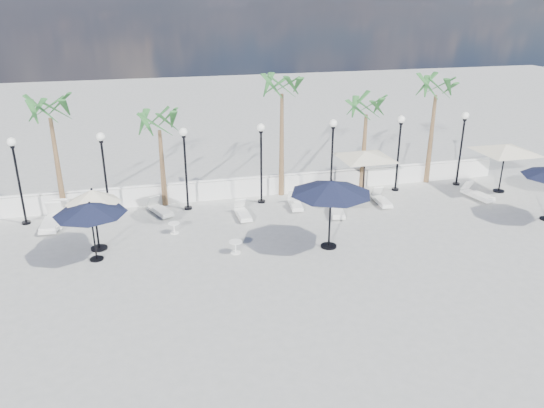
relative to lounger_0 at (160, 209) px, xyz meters
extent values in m
plane|color=#969792|center=(4.78, -6.22, -0.21)|extent=(100.00, 100.00, 0.00)
cube|color=white|center=(4.78, 1.28, 0.24)|extent=(26.00, 0.30, 0.90)
cube|color=white|center=(4.78, 1.28, 0.76)|extent=(26.00, 0.12, 0.08)
cylinder|color=black|center=(-5.72, 0.28, -0.16)|extent=(0.36, 0.36, 0.10)
cylinder|color=black|center=(-5.72, 0.28, 1.54)|extent=(0.10, 0.10, 3.50)
cylinder|color=black|center=(-5.72, 0.28, 3.24)|extent=(0.18, 0.18, 0.10)
sphere|color=white|center=(-5.72, 0.28, 3.45)|extent=(0.36, 0.36, 0.36)
cylinder|color=black|center=(-2.22, 0.28, -0.16)|extent=(0.36, 0.36, 0.10)
cylinder|color=black|center=(-2.22, 0.28, 1.54)|extent=(0.10, 0.10, 3.50)
cylinder|color=black|center=(-2.22, 0.28, 3.24)|extent=(0.18, 0.18, 0.10)
sphere|color=white|center=(-2.22, 0.28, 3.45)|extent=(0.36, 0.36, 0.36)
cylinder|color=black|center=(1.28, 0.28, -0.16)|extent=(0.36, 0.36, 0.10)
cylinder|color=black|center=(1.28, 0.28, 1.54)|extent=(0.10, 0.10, 3.50)
cylinder|color=black|center=(1.28, 0.28, 3.24)|extent=(0.18, 0.18, 0.10)
sphere|color=white|center=(1.28, 0.28, 3.45)|extent=(0.36, 0.36, 0.36)
cylinder|color=black|center=(4.78, 0.28, -0.16)|extent=(0.36, 0.36, 0.10)
cylinder|color=black|center=(4.78, 0.28, 1.54)|extent=(0.10, 0.10, 3.50)
cylinder|color=black|center=(4.78, 0.28, 3.24)|extent=(0.18, 0.18, 0.10)
sphere|color=white|center=(4.78, 0.28, 3.45)|extent=(0.36, 0.36, 0.36)
cylinder|color=black|center=(8.28, 0.28, -0.16)|extent=(0.36, 0.36, 0.10)
cylinder|color=black|center=(8.28, 0.28, 1.54)|extent=(0.10, 0.10, 3.50)
cylinder|color=black|center=(8.28, 0.28, 3.24)|extent=(0.18, 0.18, 0.10)
sphere|color=white|center=(8.28, 0.28, 3.45)|extent=(0.36, 0.36, 0.36)
cylinder|color=black|center=(11.78, 0.28, -0.16)|extent=(0.36, 0.36, 0.10)
cylinder|color=black|center=(11.78, 0.28, 1.54)|extent=(0.10, 0.10, 3.50)
cylinder|color=black|center=(11.78, 0.28, 3.24)|extent=(0.18, 0.18, 0.10)
sphere|color=white|center=(11.78, 0.28, 3.45)|extent=(0.36, 0.36, 0.36)
cylinder|color=black|center=(15.28, 0.28, -0.16)|extent=(0.36, 0.36, 0.10)
cylinder|color=black|center=(15.28, 0.28, 1.54)|extent=(0.10, 0.10, 3.50)
cylinder|color=black|center=(15.28, 0.28, 3.24)|extent=(0.18, 0.18, 0.10)
sphere|color=white|center=(15.28, 0.28, 3.45)|extent=(0.36, 0.36, 0.36)
cone|color=brown|center=(-4.22, 1.08, 1.99)|extent=(0.28, 0.28, 4.40)
cone|color=brown|center=(0.28, 1.08, 1.59)|extent=(0.28, 0.28, 3.60)
cone|color=brown|center=(5.98, 1.08, 2.29)|extent=(0.28, 0.28, 5.00)
cone|color=brown|center=(10.28, 1.08, 1.69)|extent=(0.28, 0.28, 3.80)
cone|color=brown|center=(13.98, 1.08, 2.09)|extent=(0.28, 0.28, 4.60)
cube|color=white|center=(0.01, -0.02, -0.08)|extent=(1.16, 1.73, 0.09)
cube|color=white|center=(0.09, -0.22, 0.02)|extent=(0.91, 1.23, 0.09)
cube|color=white|center=(-0.26, 0.60, 0.25)|extent=(0.63, 0.56, 0.51)
cube|color=white|center=(-4.36, -0.02, -0.04)|extent=(0.97, 2.14, 0.11)
cube|color=white|center=(-4.40, -0.29, 0.08)|extent=(0.83, 1.47, 0.11)
cube|color=white|center=(-4.24, 0.81, 0.37)|extent=(0.71, 0.57, 0.64)
cube|color=white|center=(-4.58, -0.36, -0.04)|extent=(0.83, 2.14, 0.11)
cube|color=white|center=(-4.60, -0.64, 0.08)|extent=(0.74, 1.45, 0.11)
cube|color=white|center=(-4.53, 0.49, 0.38)|extent=(0.69, 0.54, 0.66)
cube|color=white|center=(3.55, -1.33, -0.08)|extent=(0.57, 1.60, 0.09)
cube|color=white|center=(3.56, -1.55, 0.01)|extent=(0.53, 1.09, 0.09)
cube|color=white|center=(3.54, -0.69, 0.23)|extent=(0.51, 0.39, 0.50)
cube|color=white|center=(7.75, -1.98, -0.07)|extent=(0.95, 1.83, 0.09)
cube|color=white|center=(7.70, -2.21, 0.03)|extent=(0.79, 1.27, 0.09)
cube|color=white|center=(7.90, -1.29, 0.28)|extent=(0.62, 0.52, 0.55)
cube|color=white|center=(6.17, -0.75, -0.08)|extent=(0.70, 1.63, 0.09)
cube|color=white|center=(6.14, -0.96, 0.01)|extent=(0.61, 1.12, 0.09)
cube|color=white|center=(6.24, -0.11, 0.23)|extent=(0.53, 0.43, 0.49)
cube|color=white|center=(10.27, -1.35, -0.08)|extent=(0.62, 1.62, 0.09)
cube|color=white|center=(10.26, -1.56, 0.01)|extent=(0.56, 1.10, 0.09)
cube|color=white|center=(10.31, -0.71, 0.23)|extent=(0.52, 0.40, 0.50)
cube|color=white|center=(15.13, -1.81, -0.07)|extent=(0.91, 1.83, 0.09)
cube|color=white|center=(15.17, -2.04, 0.03)|extent=(0.77, 1.27, 0.09)
cube|color=white|center=(14.99, -1.11, 0.28)|extent=(0.62, 0.51, 0.55)
cylinder|color=white|center=(0.45, -2.28, -0.20)|extent=(0.36, 0.36, 0.03)
cylinder|color=white|center=(0.45, -2.28, 0.01)|extent=(0.05, 0.05, 0.43)
cylinder|color=white|center=(0.45, -2.28, 0.23)|extent=(0.47, 0.47, 0.03)
cylinder|color=white|center=(2.60, -4.72, -0.20)|extent=(0.39, 0.39, 0.03)
cylinder|color=white|center=(2.60, -4.72, 0.02)|extent=(0.06, 0.06, 0.47)
cylinder|color=white|center=(2.60, -4.72, 0.27)|extent=(0.51, 0.51, 0.03)
cylinder|color=white|center=(6.11, -0.82, -0.20)|extent=(0.34, 0.34, 0.03)
cylinder|color=white|center=(6.11, -0.82, -0.01)|extent=(0.05, 0.05, 0.41)
cylinder|color=white|center=(6.11, -0.82, 0.21)|extent=(0.45, 0.45, 0.03)
cylinder|color=black|center=(-2.57, -3.98, -0.18)|extent=(0.51, 0.51, 0.05)
cylinder|color=black|center=(-2.57, -3.98, 0.91)|extent=(0.06, 0.06, 2.24)
cone|color=black|center=(-2.57, -3.98, 1.86)|extent=(2.65, 2.65, 0.41)
sphere|color=black|center=(-2.57, -3.98, 2.09)|extent=(0.07, 0.07, 0.07)
cylinder|color=black|center=(6.26, -5.09, -0.18)|extent=(0.63, 0.63, 0.07)
cylinder|color=black|center=(6.26, -5.09, 1.14)|extent=(0.08, 0.08, 2.70)
cone|color=black|center=(6.26, -5.09, 2.29)|extent=(3.16, 3.16, 0.51)
sphere|color=black|center=(6.26, -5.09, 2.57)|extent=(0.09, 0.09, 0.09)
cylinder|color=black|center=(9.87, -0.02, -0.18)|extent=(0.51, 0.51, 0.06)
cylinder|color=black|center=(9.87, -0.02, 0.91)|extent=(0.07, 0.07, 2.24)
pyramid|color=beige|center=(9.87, -0.02, 2.06)|extent=(4.97, 4.97, 0.34)
cylinder|color=black|center=(16.78, -1.18, -0.18)|extent=(0.56, 0.56, 0.06)
cylinder|color=black|center=(16.78, -1.18, 1.00)|extent=(0.08, 0.08, 2.42)
pyramid|color=beige|center=(16.78, -1.18, 2.24)|extent=(5.26, 5.26, 0.38)
cylinder|color=black|center=(-2.52, -3.07, -0.18)|extent=(0.64, 0.64, 0.07)
cylinder|color=black|center=(-2.52, -3.07, 0.99)|extent=(0.08, 0.08, 2.41)
cone|color=beige|center=(-2.52, -3.07, 1.99)|extent=(2.06, 2.06, 0.52)
sphere|color=black|center=(-2.52, -3.07, 2.28)|extent=(0.09, 0.09, 0.09)
camera|label=1|loc=(-0.51, -22.81, 9.02)|focal=35.00mm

